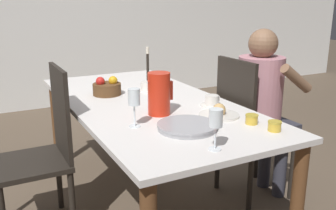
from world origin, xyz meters
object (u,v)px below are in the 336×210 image
Objects in this scene: red_pitcher at (159,94)px; jam_jar_amber at (275,125)px; teacup_near_person at (212,101)px; candlestick_tall at (148,71)px; jam_jar_red at (252,119)px; chair_person_side at (247,128)px; chair_opposite at (44,149)px; serving_tray at (187,126)px; teacup_across at (147,87)px; fruit_bowl at (107,88)px; person_seated at (263,101)px; wine_glass_juice at (216,120)px; bread_plate at (219,113)px; wine_glass_water at (134,99)px.

red_pitcher reaches higher than jam_jar_amber.
candlestick_tall is at bearing 99.97° from teacup_near_person.
teacup_near_person reaches higher than jam_jar_red.
chair_opposite is at bearing -101.26° from chair_person_side.
chair_person_side is 0.81m from serving_tray.
fruit_bowl is at bearing 175.89° from teacup_across.
jam_jar_red is at bearing -84.06° from candlestick_tall.
chair_person_side reaches higher than serving_tray.
chair_opposite is at bearing -101.89° from person_seated.
jam_jar_amber is at bearing -37.09° from person_seated.
wine_glass_juice is (-0.81, -0.61, 0.16)m from person_seated.
teacup_near_person is at bearing 40.76° from serving_tray.
chair_opposite is 0.83m from teacup_across.
chair_person_side is 14.69× the size of jam_jar_amber.
candlestick_tall reaches higher than fruit_bowl.
red_pitcher is at bearing -87.65° from person_seated.
fruit_bowl is 0.66× the size of candlestick_tall.
jam_jar_amber is (0.10, -0.33, 0.01)m from bread_plate.
teacup_across is (0.37, 0.68, -0.12)m from wine_glass_water.
person_seated is 0.87m from candlestick_tall.
wine_glass_water is at bearing 113.52° from wine_glass_juice.
person_seated is 0.69m from jam_jar_amber.
jam_jar_amber is 1.00× the size of jam_jar_red.
chair_opposite is 4.38× the size of bread_plate.
person_seated is 0.85m from serving_tray.
bread_plate is (0.28, -0.19, -0.10)m from red_pitcher.
wine_glass_juice reaches higher than teacup_across.
person_seated is at bearing -39.08° from teacup_across.
serving_tray is 1.05× the size of candlestick_tall.
chair_opposite is 1.13m from wine_glass_juice.
serving_tray is 0.35m from jam_jar_red.
bread_plate is at bearing 52.95° from wine_glass_juice.
chair_person_side reaches higher than jam_jar_amber.
jam_jar_amber is at bearing 8.81° from wine_glass_juice.
chair_opposite is 0.90m from serving_tray.
chair_person_side is 3.41× the size of candlestick_tall.
fruit_bowl reaches higher than serving_tray.
chair_person_side is 0.71m from jam_jar_amber.
wine_glass_juice is at bearing -95.15° from serving_tray.
wine_glass_juice is at bearing -146.97° from chair_opposite.
red_pitcher is at bearing -118.64° from chair_opposite.
chair_person_side reaches higher than teacup_near_person.
wine_glass_juice is at bearing -122.82° from teacup_near_person.
wine_glass_water is 1.41× the size of teacup_near_person.
candlestick_tall reaches higher than wine_glass_water.
candlestick_tall reaches higher than wine_glass_juice.
red_pitcher reaches higher than bread_plate.
wine_glass_water is at bearing 143.59° from serving_tray.
bread_plate is (-0.52, -0.22, 0.05)m from person_seated.
candlestick_tall is (-0.11, 1.07, 0.08)m from jam_jar_red.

